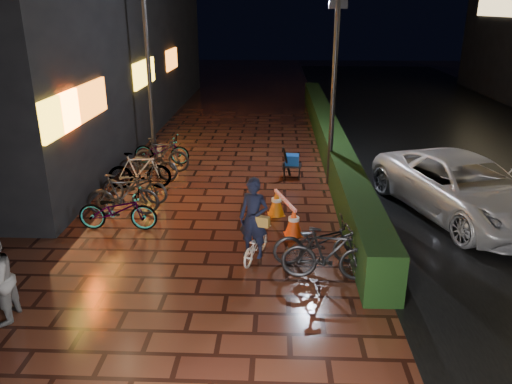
{
  "coord_description": "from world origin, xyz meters",
  "views": [
    {
      "loc": [
        1.41,
        -9.42,
        4.9
      ],
      "look_at": [
        0.99,
        0.73,
        1.1
      ],
      "focal_mm": 35.0,
      "sensor_mm": 36.0,
      "label": 1
    }
  ],
  "objects_px": {
    "cyclist": "(255,230)",
    "traffic_barrier": "(285,212)",
    "cart_assembly": "(292,161)",
    "van": "(464,187)"
  },
  "relations": [
    {
      "from": "van",
      "to": "cart_assembly",
      "type": "relative_size",
      "value": 4.98
    },
    {
      "from": "cyclist",
      "to": "cart_assembly",
      "type": "distance_m",
      "value": 5.28
    },
    {
      "from": "cyclist",
      "to": "traffic_barrier",
      "type": "distance_m",
      "value": 1.93
    },
    {
      "from": "traffic_barrier",
      "to": "cart_assembly",
      "type": "relative_size",
      "value": 1.52
    },
    {
      "from": "traffic_barrier",
      "to": "cart_assembly",
      "type": "height_order",
      "value": "cart_assembly"
    },
    {
      "from": "van",
      "to": "cart_assembly",
      "type": "xyz_separation_m",
      "value": [
        -4.14,
        2.67,
        -0.2
      ]
    },
    {
      "from": "cart_assembly",
      "to": "traffic_barrier",
      "type": "bearing_deg",
      "value": -94.09
    },
    {
      "from": "van",
      "to": "cyclist",
      "type": "distance_m",
      "value": 5.62
    },
    {
      "from": "traffic_barrier",
      "to": "cyclist",
      "type": "bearing_deg",
      "value": -109.49
    },
    {
      "from": "van",
      "to": "cyclist",
      "type": "bearing_deg",
      "value": -172.11
    }
  ]
}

